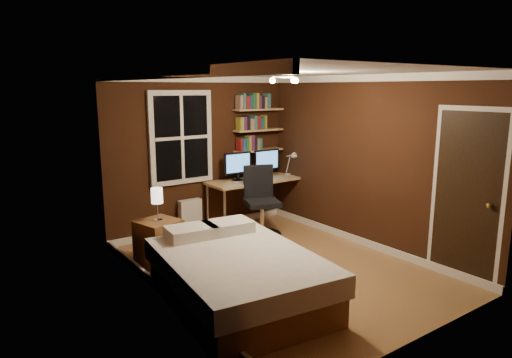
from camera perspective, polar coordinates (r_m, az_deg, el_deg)
floor at (r=6.09m, az=3.02°, el=-11.02°), size 4.20×4.20×0.00m
wall_back at (r=7.47m, az=-6.97°, el=3.05°), size 3.20×0.04×2.50m
wall_left at (r=4.91m, az=-11.59°, el=-1.41°), size 0.04×4.20×2.50m
wall_right at (r=6.83m, az=13.70°, el=2.05°), size 0.04×4.20×2.50m
ceiling at (r=5.64m, az=3.29°, el=13.20°), size 3.20×4.20×0.02m
window at (r=7.24m, az=-9.34°, el=5.12°), size 1.06×0.06×1.46m
door at (r=5.99m, az=24.78°, el=-2.16°), size 0.03×0.82×2.05m
door_knob at (r=5.83m, az=27.11°, el=-2.98°), size 0.06×0.06×0.06m
ceiling_fixture at (r=5.56m, az=3.94°, el=12.19°), size 0.44×0.44×0.18m
bookshelf_lower at (r=7.93m, az=0.32°, el=3.62°), size 0.92×0.22×0.03m
books_row_lower at (r=7.92m, az=0.32°, el=4.55°), size 0.48×0.16×0.23m
bookshelf_middle at (r=7.90m, az=0.32°, el=6.14°), size 0.92×0.22×0.03m
books_row_middle at (r=7.88m, az=0.32°, el=7.08°), size 0.54×0.16×0.23m
bookshelf_upper at (r=7.87m, az=0.32°, el=8.68°), size 0.92×0.22×0.03m
books_row_upper at (r=7.87m, az=0.32°, el=9.62°), size 0.60×0.16×0.23m
bed at (r=5.07m, az=-2.30°, el=-12.09°), size 1.71×2.21×0.70m
nightstand at (r=6.21m, az=-12.04°, el=-7.80°), size 0.60×0.60×0.61m
bedside_lamp at (r=6.06m, az=-12.24°, el=-3.12°), size 0.15×0.15×0.43m
radiator at (r=7.46m, az=-8.22°, el=-4.65°), size 0.37×0.13×0.55m
desk at (r=7.72m, az=-0.09°, el=-0.45°), size 1.68×0.63×0.80m
monitor_left at (r=7.57m, az=-2.30°, el=1.58°), size 0.51×0.12×0.47m
monitor_right at (r=7.91m, az=1.33°, el=2.00°), size 0.51×0.12×0.47m
desk_lamp at (r=8.01m, az=4.39°, el=1.99°), size 0.14×0.32×0.44m
office_chair at (r=7.21m, az=0.64°, el=-3.75°), size 0.64×0.64×1.11m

